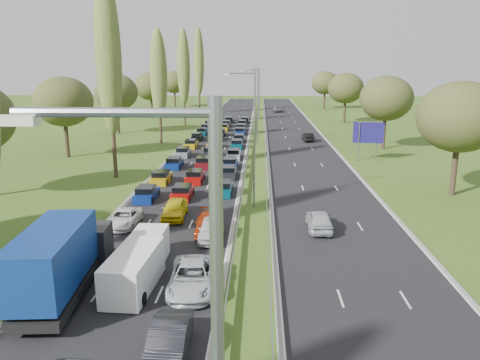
{
  "coord_description": "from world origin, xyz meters",
  "views": [
    {
      "loc": [
        5.04,
        2.48,
        12.33
      ],
      "look_at": [
        3.06,
        47.1,
        1.5
      ],
      "focal_mm": 35.0,
      "sensor_mm": 36.0,
      "label": 1
    }
  ],
  "objects_px": {
    "near_car_2": "(124,218)",
    "white_van_rear": "(146,251)",
    "blue_lorry": "(61,260)",
    "white_van_front": "(135,269)",
    "info_sign": "(50,230)",
    "direction_sign": "(368,134)"
  },
  "relations": [
    {
      "from": "white_van_rear",
      "to": "blue_lorry",
      "type": "bearing_deg",
      "value": -131.98
    },
    {
      "from": "near_car_2",
      "to": "blue_lorry",
      "type": "relative_size",
      "value": 0.48
    },
    {
      "from": "direction_sign",
      "to": "white_van_rear",
      "type": "bearing_deg",
      "value": -121.23
    },
    {
      "from": "near_car_2",
      "to": "blue_lorry",
      "type": "xyz_separation_m",
      "value": [
        -0.02,
        -11.61,
        1.45
      ]
    },
    {
      "from": "blue_lorry",
      "to": "direction_sign",
      "type": "height_order",
      "value": "direction_sign"
    },
    {
      "from": "near_car_2",
      "to": "info_sign",
      "type": "relative_size",
      "value": 2.23
    },
    {
      "from": "near_car_2",
      "to": "white_van_rear",
      "type": "distance_m",
      "value": 8.41
    },
    {
      "from": "near_car_2",
      "to": "white_van_rear",
      "type": "bearing_deg",
      "value": -63.11
    },
    {
      "from": "direction_sign",
      "to": "white_van_front",
      "type": "bearing_deg",
      "value": -119.19
    },
    {
      "from": "white_van_rear",
      "to": "info_sign",
      "type": "relative_size",
      "value": 2.47
    },
    {
      "from": "white_van_front",
      "to": "info_sign",
      "type": "relative_size",
      "value": 2.64
    },
    {
      "from": "white_van_front",
      "to": "info_sign",
      "type": "bearing_deg",
      "value": 146.08
    },
    {
      "from": "blue_lorry",
      "to": "direction_sign",
      "type": "relative_size",
      "value": 1.88
    },
    {
      "from": "near_car_2",
      "to": "info_sign",
      "type": "height_order",
      "value": "info_sign"
    },
    {
      "from": "blue_lorry",
      "to": "white_van_front",
      "type": "bearing_deg",
      "value": 11.43
    },
    {
      "from": "direction_sign",
      "to": "info_sign",
      "type": "bearing_deg",
      "value": -131.27
    },
    {
      "from": "near_car_2",
      "to": "direction_sign",
      "type": "xyz_separation_m",
      "value": [
        25.12,
        27.85,
        2.9
      ]
    },
    {
      "from": "info_sign",
      "to": "white_van_front",
      "type": "bearing_deg",
      "value": -37.04
    },
    {
      "from": "blue_lorry",
      "to": "white_van_rear",
      "type": "bearing_deg",
      "value": 42.92
    },
    {
      "from": "near_car_2",
      "to": "direction_sign",
      "type": "height_order",
      "value": "direction_sign"
    },
    {
      "from": "blue_lorry",
      "to": "direction_sign",
      "type": "xyz_separation_m",
      "value": [
        25.14,
        39.46,
        1.45
      ]
    },
    {
      "from": "white_van_front",
      "to": "white_van_rear",
      "type": "relative_size",
      "value": 1.07
    }
  ]
}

